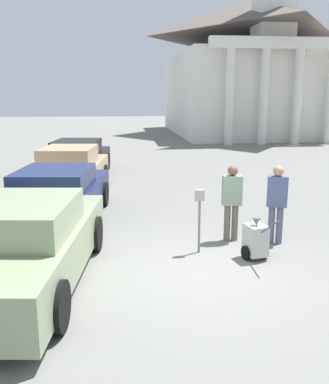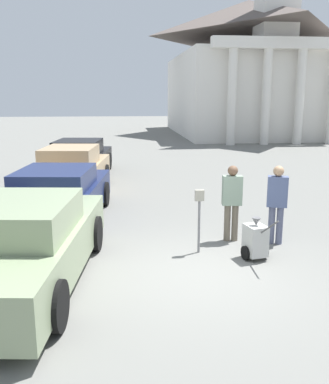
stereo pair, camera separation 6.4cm
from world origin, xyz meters
TOP-DOWN VIEW (x-y plane):
  - ground_plane at (0.00, 0.00)m, footprint 120.00×120.00m
  - parked_car_sage at (-3.02, -0.11)m, footprint 2.36×5.18m
  - parked_car_navy at (-3.02, 3.61)m, footprint 2.51×5.19m
  - parked_car_tan at (-3.02, 6.96)m, footprint 2.37×5.00m
  - parked_car_black at (-3.02, 9.91)m, footprint 2.45×5.11m
  - parking_meter at (0.12, 1.03)m, footprint 0.18×0.09m
  - person_worker at (0.97, 1.69)m, footprint 0.44×0.26m
  - person_supervisor at (1.87, 1.39)m, footprint 0.47×0.34m
  - equipment_cart at (1.16, 0.56)m, footprint 0.52×1.00m
  - church at (9.12, 28.28)m, footprint 11.45×17.07m

SIDE VIEW (x-z plane):
  - ground_plane at x=0.00m, z-range 0.00..0.00m
  - equipment_cart at x=1.16m, z-range -0.11..0.89m
  - parked_car_navy at x=-3.02m, z-range -0.04..1.34m
  - parked_car_black at x=-3.02m, z-range -0.05..1.40m
  - parked_car_sage at x=-3.02m, z-range -0.05..1.44m
  - parked_car_tan at x=-3.02m, z-range -0.06..1.46m
  - parking_meter at x=0.12m, z-range 0.26..1.57m
  - person_worker at x=0.97m, z-range 0.11..1.79m
  - person_supervisor at x=1.87m, z-range 0.12..1.83m
  - church at x=9.12m, z-range -5.57..16.73m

